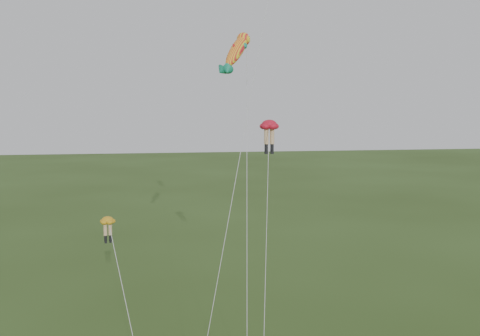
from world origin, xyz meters
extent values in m
cylinder|color=silver|center=(1.74, 3.57, 12.61)|extent=(5.86, 7.57, 24.79)
ellipsoid|color=red|center=(4.14, 7.33, 13.90)|extent=(1.37, 1.37, 0.63)
cylinder|color=#E1B585|center=(3.95, 7.31, 13.16)|extent=(0.28, 0.28, 0.96)
cylinder|color=black|center=(3.95, 7.31, 12.44)|extent=(0.22, 0.22, 0.48)
cube|color=black|center=(3.95, 7.31, 12.13)|extent=(0.18, 0.29, 0.14)
cylinder|color=#E1B585|center=(4.33, 7.35, 13.16)|extent=(0.28, 0.28, 0.96)
cylinder|color=black|center=(4.33, 7.35, 12.44)|extent=(0.22, 0.22, 0.48)
cube|color=black|center=(4.33, 7.35, 12.13)|extent=(0.18, 0.29, 0.14)
cylinder|color=silver|center=(3.10, 3.09, 7.21)|extent=(2.12, 8.51, 14.00)
ellipsoid|color=gold|center=(-5.41, 1.84, 9.28)|extent=(0.97, 0.97, 0.40)
cylinder|color=#E1B585|center=(-5.53, 1.81, 8.81)|extent=(0.18, 0.18, 0.61)
cylinder|color=black|center=(-5.53, 1.81, 8.35)|extent=(0.14, 0.14, 0.31)
cube|color=black|center=(-5.53, 1.81, 8.15)|extent=(0.14, 0.20, 0.09)
cylinder|color=#E1B585|center=(-5.29, 1.87, 8.81)|extent=(0.18, 0.18, 0.61)
cylinder|color=black|center=(-5.29, 1.87, 8.35)|extent=(0.14, 0.14, 0.31)
cube|color=black|center=(-5.29, 1.87, 8.15)|extent=(0.14, 0.20, 0.09)
cylinder|color=silver|center=(-4.32, -0.38, 4.85)|extent=(2.22, 4.47, 9.27)
ellipsoid|color=yellow|center=(2.18, 7.80, 18.54)|extent=(2.60, 2.87, 2.85)
sphere|color=yellow|center=(2.18, 7.80, 18.54)|extent=(1.50, 1.55, 1.27)
cone|color=#158D6A|center=(2.18, 7.80, 18.54)|extent=(1.30, 1.36, 1.21)
cone|color=#158D6A|center=(2.18, 7.80, 18.54)|extent=(1.30, 1.36, 1.21)
cone|color=#158D6A|center=(2.18, 7.80, 18.54)|extent=(0.73, 0.77, 0.68)
cone|color=#158D6A|center=(2.18, 7.80, 18.54)|extent=(0.73, 0.77, 0.68)
cone|color=red|center=(2.18, 7.80, 18.54)|extent=(0.76, 0.79, 0.67)
cylinder|color=silver|center=(1.57, 2.35, 9.38)|extent=(1.26, 10.92, 18.34)
camera|label=1|loc=(-2.93, -25.53, 15.02)|focal=40.00mm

